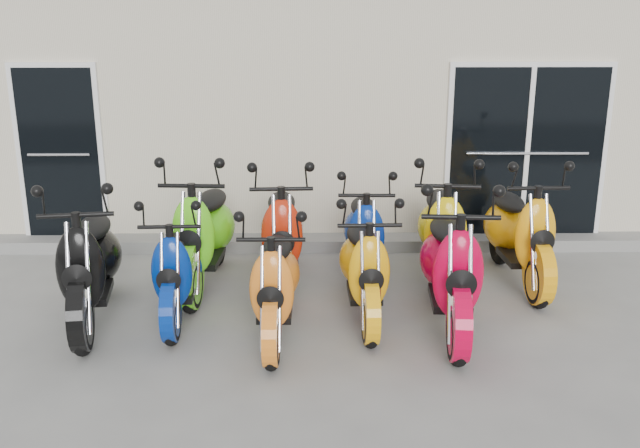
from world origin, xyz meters
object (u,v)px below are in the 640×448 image
Objects in this scene: scooter_front_red at (451,252)px; scooter_back_blue at (364,223)px; scooter_front_blue at (178,254)px; scooter_back_extra at (520,219)px; scooter_front_orange_a at (275,269)px; scooter_front_orange_b at (364,254)px; scooter_back_yellow at (442,218)px; scooter_back_green at (203,218)px; scooter_front_black at (88,249)px; scooter_back_red at (282,220)px.

scooter_back_blue is at bearing 123.72° from scooter_front_red.
scooter_back_extra is (3.55, 0.87, 0.09)m from scooter_front_blue.
scooter_front_red is (2.58, -0.31, 0.12)m from scooter_front_blue.
scooter_front_blue is at bearing 155.07° from scooter_front_orange_a.
scooter_front_orange_b is 0.88× the size of scooter_back_yellow.
scooter_back_green reaches higher than scooter_back_yellow.
scooter_back_red is at bearing 19.95° from scooter_front_black.
scooter_back_green is 0.84m from scooter_back_red.
scooter_front_blue is 2.83m from scooter_back_yellow.
scooter_back_green is 1.04× the size of scooter_back_red.
scooter_front_orange_b is 0.87× the size of scooter_back_green.
scooter_back_red is at bearing -174.25° from scooter_back_yellow.
scooter_back_extra is (0.97, 1.17, -0.03)m from scooter_front_red.
scooter_back_green reaches higher than scooter_front_blue.
scooter_back_green is 1.74m from scooter_back_blue.
scooter_front_black is 0.83m from scooter_front_blue.
scooter_front_blue is at bearing -140.52° from scooter_back_red.
scooter_front_black is 1.01× the size of scooter_back_extra.
scooter_back_blue is (1.74, 0.13, -0.09)m from scooter_back_green.
scooter_front_orange_b is 0.99× the size of scooter_back_blue.
scooter_back_red is (0.97, 0.87, 0.09)m from scooter_front_blue.
scooter_front_orange_b is at bearing 166.59° from scooter_front_red.
scooter_back_blue is at bearing 57.80° from scooter_front_orange_a.
scooter_front_orange_b is 1.28m from scooter_back_yellow.
scooter_back_blue is at bearing 2.98° from scooter_back_red.
scooter_front_black is at bearing -175.07° from scooter_front_blue.
scooter_back_extra is at bearing 4.13° from scooter_back_green.
scooter_back_extra is (2.58, 0.00, 0.00)m from scooter_back_red.
scooter_front_blue is 0.98× the size of scooter_front_orange_b.
scooter_front_red is (1.62, 0.15, 0.10)m from scooter_front_orange_a.
scooter_front_black is at bearing -156.77° from scooter_back_blue.
scooter_back_yellow reaches higher than scooter_back_extra.
scooter_back_blue is at bearing 174.75° from scooter_back_extra.
scooter_back_extra is at bearing -2.38° from scooter_back_red.
scooter_back_extra is at bearing -0.99° from scooter_back_blue.
scooter_back_blue is at bearing 179.06° from scooter_back_yellow.
scooter_front_red is (3.40, -0.21, 0.02)m from scooter_front_black.
scooter_back_green reaches higher than scooter_front_black.
scooter_front_orange_b is 0.90× the size of scooter_back_extra.
scooter_back_green is 1.14× the size of scooter_back_blue.
scooter_back_extra is (0.85, 0.03, -0.02)m from scooter_back_yellow.
scooter_front_black is 2.62m from scooter_front_orange_b.
scooter_back_blue is at bearing 25.02° from scooter_front_blue.
scooter_back_extra is at bearing 54.62° from scooter_front_red.
scooter_back_extra is at bearing 11.74° from scooter_front_blue.
scooter_back_green is at bearing 123.43° from scooter_front_orange_a.
scooter_front_orange_a is 0.87× the size of scooter_front_red.
scooter_back_red is at bearing 148.15° from scooter_front_red.
scooter_front_black is 1.81m from scooter_front_orange_a.
scooter_back_extra is at bearing 8.36° from scooter_back_yellow.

